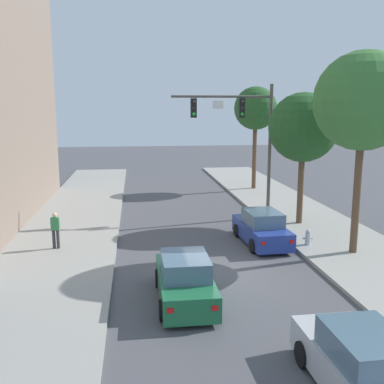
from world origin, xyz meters
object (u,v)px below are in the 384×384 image
Objects in this scene: car_following_green at (185,280)px; fire_hydrant at (308,237)px; pedestrian_sidewalk_left_walker at (55,228)px; street_tree_third at (256,109)px; car_lead_blue at (262,229)px; car_third_silver at (363,367)px; traffic_signal_mast at (243,127)px; street_tree_second at (303,128)px; street_tree_nearest at (363,102)px.

fire_hydrant is at bearing 38.64° from car_following_green.
street_tree_third is at bearing 47.11° from pedestrian_sidewalk_left_walker.
car_third_silver is (-1.01, -11.36, 0.00)m from car_lead_blue.
traffic_signal_mast is 0.96× the size of street_tree_third.
pedestrian_sidewalk_left_walker is at bearing 126.46° from car_third_silver.
car_lead_blue is 1.01× the size of car_third_silver.
fire_hydrant is at bearing -25.05° from car_lead_blue.
street_tree_third is at bearing 80.15° from car_third_silver.
car_third_silver is at bearing -105.69° from fire_hydrant.
street_tree_second reaches higher than car_third_silver.
street_tree_third reaches higher than car_following_green.
car_following_green is 10.44m from street_tree_nearest.
car_following_green is (-4.31, -5.89, 0.00)m from car_lead_blue.
car_lead_blue is at bearing 53.78° from car_following_green.
car_third_silver is 0.55× the size of street_tree_third.
pedestrian_sidewalk_left_walker is 0.23× the size of street_tree_second.
car_following_green is 7.99m from fire_hydrant.
traffic_signal_mast reaches higher than car_third_silver.
traffic_signal_mast is 7.95m from street_tree_nearest.
street_tree_third reaches higher than pedestrian_sidewalk_left_walker.
fire_hydrant is (2.94, 10.46, -0.22)m from car_third_silver.
car_following_green reaches higher than fire_hydrant.
street_tree_third is at bearing 68.71° from car_following_green.
pedestrian_sidewalk_left_walker is 19.48m from street_tree_third.
car_lead_blue is at bearing 154.95° from fire_hydrant.
car_lead_blue reaches higher than fire_hydrant.
street_tree_nearest is at bearing 25.56° from car_following_green.
fire_hydrant is at bearing -74.04° from traffic_signal_mast.
fire_hydrant is 0.08× the size of street_tree_nearest.
fire_hydrant is at bearing -4.66° from pedestrian_sidewalk_left_walker.
traffic_signal_mast is 0.88× the size of street_tree_nearest.
street_tree_second is at bearing 45.00° from car_lead_blue.
street_tree_nearest reaches higher than car_third_silver.
traffic_signal_mast is 7.78m from fire_hydrant.
pedestrian_sidewalk_left_walker is 11.40m from fire_hydrant.
car_lead_blue is 5.99× the size of fire_hydrant.
street_tree_nearest is (4.50, 9.20, 5.85)m from car_third_silver.
car_following_green is 7.82m from pedestrian_sidewalk_left_walker.
car_lead_blue is at bearing -103.67° from street_tree_third.
car_following_green is 12.36m from street_tree_second.
car_lead_blue is 6.22m from street_tree_second.
traffic_signal_mast is at bearing 143.84° from street_tree_second.
car_third_silver is at bearing -94.39° from traffic_signal_mast.
car_following_green is at bearing -126.22° from car_lead_blue.
pedestrian_sidewalk_left_walker is 0.21× the size of street_tree_third.
traffic_signal_mast reaches higher than pedestrian_sidewalk_left_walker.
traffic_signal_mast reaches higher than street_tree_second.
street_tree_second is (2.74, -2.00, -0.00)m from traffic_signal_mast.
street_tree_nearest is (3.49, -2.16, 5.85)m from car_lead_blue.
car_third_silver is (3.30, -5.47, 0.00)m from car_following_green.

